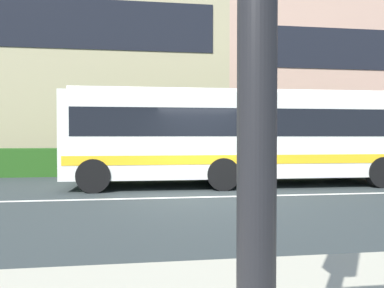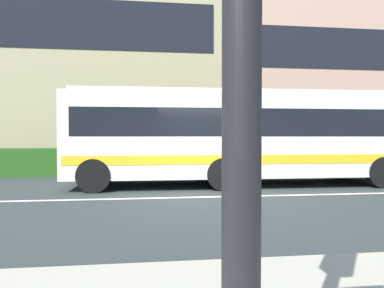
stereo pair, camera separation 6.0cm
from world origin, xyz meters
name	(u,v)px [view 2 (the right image)]	position (x,y,z in m)	size (l,w,h in m)	color
ground_plane	(205,197)	(0.00, 0.00, 0.00)	(160.00, 160.00, 0.00)	#2E3535
lane_centre_line	(205,197)	(0.00, 0.00, 0.00)	(60.00, 0.16, 0.01)	silver
hedge_row_far	(140,161)	(-1.97, 5.73, 0.58)	(23.42, 1.10, 1.15)	#235118
apartment_block_left	(42,66)	(-8.70, 14.10, 6.33)	(22.79, 11.32, 12.65)	tan
apartment_block_right	(356,83)	(13.57, 14.10, 5.64)	(21.76, 11.32, 11.27)	tan
transit_bus	(235,134)	(1.41, 2.22, 1.73)	(11.12, 2.77, 3.14)	silver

